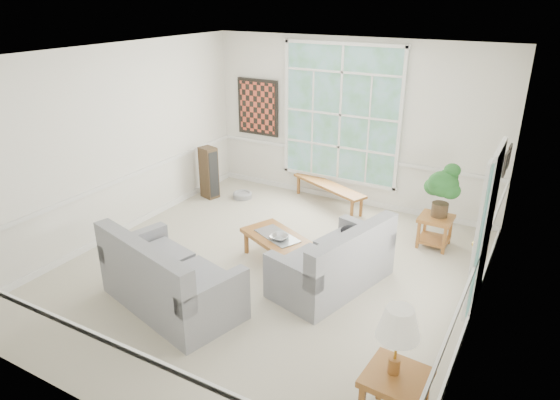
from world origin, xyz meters
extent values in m
cube|color=#B4AD98|center=(0.00, 0.00, -0.01)|extent=(5.50, 6.00, 0.01)
cube|color=white|center=(0.00, 0.00, 3.00)|extent=(5.50, 6.00, 0.02)
cube|color=white|center=(0.00, 3.00, 1.50)|extent=(5.50, 0.02, 3.00)
cube|color=white|center=(0.00, -3.00, 1.50)|extent=(5.50, 0.02, 3.00)
cube|color=white|center=(-2.75, 0.00, 1.50)|extent=(0.02, 6.00, 3.00)
cube|color=white|center=(2.75, 0.00, 1.50)|extent=(0.02, 6.00, 3.00)
cube|color=white|center=(-0.20, 2.96, 1.65)|extent=(2.30, 0.08, 2.40)
cube|color=white|center=(2.71, 0.60, 1.05)|extent=(0.08, 0.90, 2.10)
cube|color=white|center=(2.71, -0.03, 1.15)|extent=(0.08, 0.26, 1.90)
cube|color=maroon|center=(-1.95, 2.95, 1.60)|extent=(0.90, 0.06, 1.10)
cube|color=black|center=(2.71, 1.75, 1.55)|extent=(0.04, 0.26, 0.32)
cube|color=black|center=(2.71, 2.15, 1.55)|extent=(0.04, 0.26, 0.32)
cube|color=gray|center=(0.94, 0.12, 0.46)|extent=(1.30, 1.88, 0.92)
cube|color=gray|center=(-0.62, -1.28, 0.50)|extent=(2.05, 1.41, 1.01)
cube|color=brown|center=(-0.01, 0.32, 0.21)|extent=(1.26, 1.02, 0.41)
imported|color=#9C9CA1|center=(0.06, 0.24, 0.45)|extent=(0.32, 0.32, 0.08)
cube|color=brown|center=(-0.25, 2.65, 0.20)|extent=(1.68, 0.99, 0.39)
cube|color=brown|center=(1.88, 1.95, 0.25)|extent=(0.50, 0.50, 0.50)
cube|color=brown|center=(2.40, -1.77, 0.28)|extent=(0.59, 0.59, 0.56)
cylinder|color=gray|center=(-1.82, 2.13, 0.06)|extent=(0.48, 0.48, 0.11)
cube|color=#3D2C1B|center=(-2.40, 1.87, 0.50)|extent=(0.37, 0.32, 1.00)
ellipsoid|color=black|center=(1.00, 0.73, 0.56)|extent=(0.40, 0.30, 0.18)
camera|label=1|loc=(3.20, -5.31, 3.70)|focal=32.00mm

